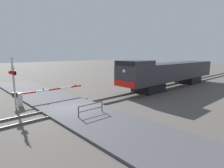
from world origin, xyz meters
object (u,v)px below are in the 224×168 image
(locomotive, at_px, (170,72))
(guard_railing, at_px, (91,108))
(crossing_gate, at_px, (31,95))
(crossing_signal, at_px, (13,77))

(locomotive, relative_size, guard_railing, 8.55)
(locomotive, height_order, crossing_gate, locomotive)
(guard_railing, bearing_deg, locomotive, 99.38)
(crossing_gate, distance_m, guard_railing, 6.54)
(crossing_gate, bearing_deg, crossing_signal, -67.68)
(crossing_signal, bearing_deg, crossing_gate, 112.32)
(crossing_gate, relative_size, guard_railing, 3.14)
(crossing_signal, height_order, crossing_gate, crossing_signal)
(crossing_signal, bearing_deg, locomotive, 79.73)
(locomotive, xyz_separation_m, crossing_signal, (-3.24, -17.89, 0.64))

